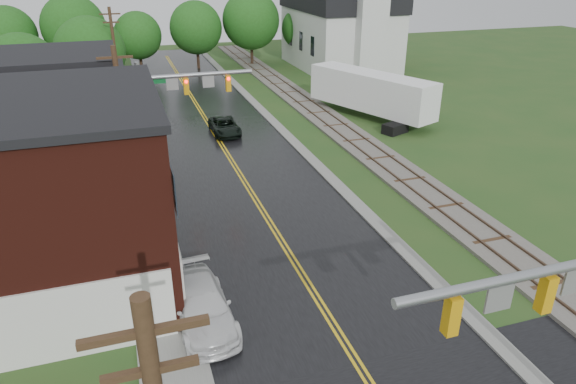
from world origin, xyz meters
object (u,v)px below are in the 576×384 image
traffic_signal_near (565,305)px  tree_left_e (92,53)px  utility_pole_c (116,57)px  church (344,21)px  traffic_signal_far (175,95)px  semi_trailer (371,92)px  utility_pole_b (124,127)px  tree_left_c (26,73)px  pickup_white (202,306)px  suv_dark (225,126)px

traffic_signal_near → tree_left_e: tree_left_e is taller
utility_pole_c → church: bearing=20.0°
traffic_signal_far → tree_left_e: (-5.38, 18.90, -0.16)m
traffic_signal_near → semi_trailer: 33.45m
utility_pole_b → tree_left_c: utility_pole_b is taller
church → traffic_signal_near: size_ratio=2.72×
church → tree_left_c: 36.59m
utility_pole_c → pickup_white: utility_pole_c is taller
utility_pole_c → suv_dark: 13.87m
utility_pole_c → suv_dark: utility_pole_c is taller
tree_left_e → suv_dark: 16.53m
tree_left_e → semi_trailer: tree_left_e is taller
church → traffic_signal_near: bearing=-107.7°
traffic_signal_near → suv_dark: (-2.67, 31.14, -4.35)m
church → traffic_signal_far: 35.59m
semi_trailer → traffic_signal_near: bearing=-108.3°
utility_pole_c → tree_left_e: 2.79m
traffic_signal_far → utility_pole_b: (-3.33, -5.00, -0.25)m
church → pickup_white: (-24.80, -43.25, -5.09)m
traffic_signal_near → tree_left_c: size_ratio=0.96×
traffic_signal_far → traffic_signal_near: bearing=-74.5°
suv_dark → semi_trailer: semi_trailer is taller
church → traffic_signal_near: (-16.53, -51.74, -0.87)m
traffic_signal_far → utility_pole_b: size_ratio=0.82×
traffic_signal_near → traffic_signal_far: same height
utility_pole_c → tree_left_c: bearing=-149.8°
traffic_signal_far → tree_left_c: (-10.38, 12.90, -0.46)m
utility_pole_b → pickup_white: (2.00, -11.52, -3.98)m
utility_pole_b → church: bearing=49.8°
utility_pole_b → tree_left_c: size_ratio=1.18×
church → tree_left_c: (-33.85, -13.84, -1.32)m
church → pickup_white: 50.12m
utility_pole_c → semi_trailer: 23.29m
suv_dark → semi_trailer: size_ratio=0.36×
traffic_signal_far → utility_pole_b: utility_pole_b is taller
church → utility_pole_b: church is taller
traffic_signal_near → utility_pole_b: bearing=117.2°
tree_left_c → traffic_signal_near: bearing=-65.4°
traffic_signal_far → church: bearing=48.7°
tree_left_e → pickup_white: bearing=-83.5°
traffic_signal_near → semi_trailer: traffic_signal_near is taller
church → tree_left_c: church is taller
traffic_signal_near → pickup_white: 12.58m
church → utility_pole_c: church is taller
utility_pole_b → utility_pole_c: 22.00m
church → utility_pole_b: 41.55m
traffic_signal_far → suv_dark: bearing=55.2°
tree_left_c → pickup_white: size_ratio=1.49×
semi_trailer → utility_pole_b: bearing=-150.7°
utility_pole_b → tree_left_e: bearing=94.9°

